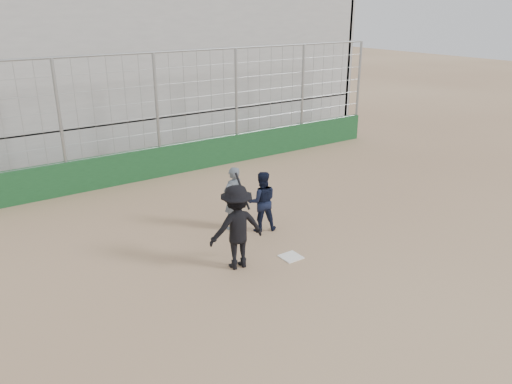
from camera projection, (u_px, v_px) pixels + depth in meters
ground at (291, 257)px, 11.30m from camera, size 90.00×90.00×0.00m
home_plate at (291, 257)px, 11.30m from camera, size 0.44×0.44×0.02m
backstop at (160, 148)px, 16.37m from camera, size 18.10×0.25×4.04m
bleachers at (104, 72)px, 19.50m from camera, size 20.25×6.70×6.98m
batter_at_plate at (237, 227)px, 10.60m from camera, size 1.30×0.87×2.01m
catcher_crouched at (262, 211)px, 12.47m from camera, size 0.93×0.83×1.07m
umpire at (233, 201)px, 12.52m from camera, size 0.65×0.48×1.48m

